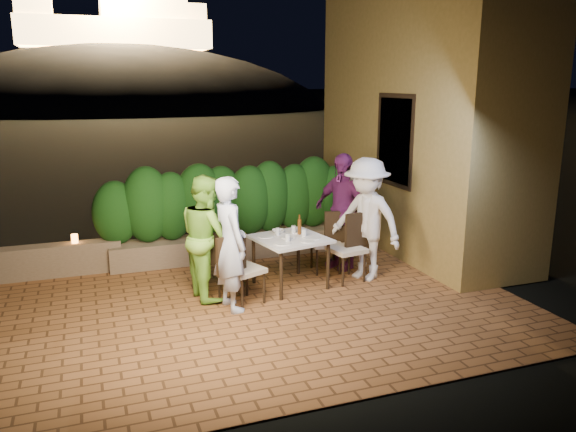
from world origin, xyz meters
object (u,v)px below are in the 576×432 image
chair_left_front (244,268)px  chair_right_back (326,242)px  diner_blue (230,244)px  chair_left_back (231,263)px  beer_bottle (299,225)px  dining_table (290,262)px  parapet_lamp (75,239)px  chair_right_front (347,248)px  diner_green (207,237)px  diner_purple (342,211)px  diner_white (366,219)px  bowl (278,231)px

chair_left_front → chair_right_back: size_ratio=1.02×
chair_right_back → diner_blue: (-1.79, -0.97, 0.41)m
chair_left_back → beer_bottle: bearing=17.2°
dining_table → chair_left_front: chair_left_front is taller
parapet_lamp → chair_left_front: bearing=-43.8°
chair_right_front → diner_green: bearing=-12.4°
parapet_lamp → diner_purple: bearing=-15.6°
chair_left_front → diner_green: 0.70m
chair_left_front → diner_white: (2.01, 0.33, 0.44)m
beer_bottle → diner_blue: size_ratio=0.17×
chair_right_back → parapet_lamp: (-3.75, 1.24, 0.08)m
diner_green → parapet_lamp: size_ratio=12.41×
chair_left_back → parapet_lamp: bearing=154.9°
dining_table → bowl: bearing=104.8°
chair_right_front → chair_right_back: 0.52m
bowl → diner_white: diner_white is taller
dining_table → beer_bottle: bearing=32.6°
chair_left_front → diner_purple: (1.90, 0.95, 0.44)m
chair_left_back → diner_blue: size_ratio=0.50×
dining_table → chair_right_front: (0.88, -0.06, 0.15)m
diner_white → diner_blue: bearing=-106.3°
dining_table → bowl: (-0.08, 0.31, 0.40)m
bowl → dining_table: bearing=-75.2°
parapet_lamp → chair_right_front: bearing=-24.3°
chair_left_front → diner_purple: 2.17m
dining_table → diner_purple: size_ratio=0.51×
chair_right_front → diner_blue: bearing=3.7°
chair_right_back → chair_left_back: bearing=22.9°
bowl → chair_right_back: (0.84, 0.14, -0.28)m
chair_left_front → chair_right_back: (1.58, 0.85, -0.01)m
bowl → diner_blue: bearing=-138.7°
chair_left_front → parapet_lamp: 3.01m
bowl → chair_right_back: bearing=9.3°
dining_table → chair_left_front: 0.91m
chair_right_front → diner_white: (0.31, -0.01, 0.42)m
beer_bottle → diner_green: diner_green is taller
beer_bottle → parapet_lamp: (-3.17, 1.56, -0.33)m
parapet_lamp → bowl: bearing=-25.3°
dining_table → diner_green: 1.32m
chair_left_back → chair_left_front: bearing=-66.7°
chair_right_back → diner_green: 2.06m
chair_left_back → chair_right_front: chair_right_front is taller
beer_bottle → chair_left_back: bearing=-175.8°
bowl → chair_right_front: 1.07m
diner_white → diner_purple: (-0.11, 0.61, 0.00)m
dining_table → diner_green: size_ratio=0.55×
diner_purple → parapet_lamp: size_ratio=13.41×
chair_right_front → diner_green: (-2.11, 0.10, 0.35)m
chair_left_front → parapet_lamp: bearing=113.5°
diner_green → diner_white: size_ratio=0.93×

